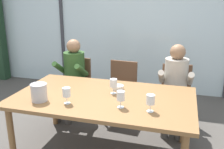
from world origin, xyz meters
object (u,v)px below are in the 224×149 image
ice_bucket_primary (39,92)px  wine_glass_near_bucket (151,100)px  chair_left_of_center (121,86)px  wine_glass_by_left_taster (121,96)px  wine_glass_center_pour (113,84)px  chair_near_curtain (76,81)px  chair_center (176,91)px  person_beige_jumper (175,82)px  person_olive_shirt (72,73)px  wine_glass_by_right_taster (67,92)px  tasting_bowl (118,87)px  dining_table (104,101)px

ice_bucket_primary → wine_glass_near_bucket: bearing=2.9°
chair_left_of_center → wine_glass_by_left_taster: bearing=-72.3°
wine_glass_by_left_taster → ice_bucket_primary: bearing=-175.2°
wine_glass_center_pour → chair_near_curtain: bearing=134.4°
chair_center → wine_glass_center_pour: size_ratio=5.03×
person_beige_jumper → wine_glass_by_left_taster: bearing=-115.4°
person_olive_shirt → wine_glass_by_right_taster: 1.27m
person_beige_jumper → chair_center: bearing=81.2°
person_olive_shirt → wine_glass_by_left_taster: bearing=-40.8°
person_olive_shirt → tasting_bowl: bearing=-28.5°
person_beige_jumper → tasting_bowl: 0.89m
chair_left_of_center → wine_glass_by_right_taster: wine_glass_by_right_taster is taller
ice_bucket_primary → wine_glass_by_right_taster: 0.32m
tasting_bowl → wine_glass_near_bucket: 0.69m
tasting_bowl → wine_glass_center_pour: 0.17m
tasting_bowl → wine_glass_by_left_taster: 0.53m
dining_table → ice_bucket_primary: ice_bucket_primary is taller
tasting_bowl → chair_center: bearing=47.4°
wine_glass_by_left_taster → person_beige_jumper: bearing=65.7°
person_olive_shirt → dining_table: bearing=-41.9°
dining_table → chair_near_curtain: chair_near_curtain is taller
chair_left_of_center → ice_bucket_primary: (-0.59, -1.29, 0.32)m
chair_near_curtain → wine_glass_by_right_taster: bearing=-63.4°
tasting_bowl → wine_glass_near_bucket: size_ratio=0.79×
chair_near_curtain → wine_glass_by_left_taster: wine_glass_by_left_taster is taller
chair_left_of_center → ice_bucket_primary: 1.46m
dining_table → chair_left_of_center: (-0.03, 0.97, -0.15)m
dining_table → wine_glass_by_right_taster: wine_glass_by_right_taster is taller
tasting_bowl → person_beige_jumper: bearing=42.6°
chair_center → wine_glass_by_left_taster: wine_glass_by_left_taster is taller
ice_bucket_primary → wine_glass_near_bucket: ice_bucket_primary is taller
person_olive_shirt → tasting_bowl: person_olive_shirt is taller
wine_glass_by_left_taster → dining_table: bearing=136.9°
chair_left_of_center → tasting_bowl: size_ratio=6.35×
wine_glass_by_right_taster → wine_glass_center_pour: bearing=46.7°
dining_table → wine_glass_near_bucket: size_ratio=11.62×
wine_glass_by_right_taster → dining_table: bearing=45.2°
dining_table → tasting_bowl: 0.29m
chair_left_of_center → person_olive_shirt: (-0.75, -0.12, 0.17)m
chair_center → wine_glass_near_bucket: 1.31m
person_olive_shirt → wine_glass_center_pour: bearing=-34.9°
wine_glass_by_left_taster → person_olive_shirt: bearing=133.5°
person_beige_jumper → wine_glass_near_bucket: person_beige_jumper is taller
wine_glass_by_right_taster → chair_center: bearing=50.0°
wine_glass_center_pour → person_olive_shirt: bearing=139.3°
chair_center → person_beige_jumper: size_ratio=0.73×
dining_table → person_olive_shirt: (-0.78, 0.85, 0.02)m
person_olive_shirt → ice_bucket_primary: person_olive_shirt is taller
chair_center → tasting_bowl: (-0.67, -0.73, 0.24)m
chair_near_curtain → chair_center: same height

